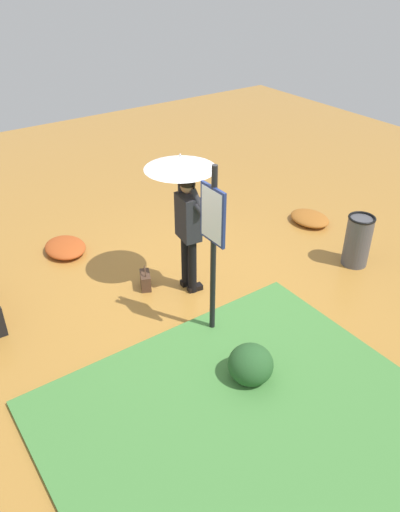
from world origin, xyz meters
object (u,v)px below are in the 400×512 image
person_with_umbrella (184,190)px  trash_bin (358,241)px  handbag (145,280)px  info_sign_post (213,234)px

person_with_umbrella → trash_bin: size_ratio=2.45×
handbag → trash_bin: size_ratio=0.44×
handbag → person_with_umbrella: bearing=-121.3°
trash_bin → info_sign_post: bearing=90.0°
person_with_umbrella → handbag: (0.31, 0.51, -1.42)m
person_with_umbrella → handbag: size_ratio=5.53×
person_with_umbrella → trash_bin: person_with_umbrella is taller
info_sign_post → person_with_umbrella: bearing=-14.8°
person_with_umbrella → info_sign_post: size_ratio=0.89×
person_with_umbrella → trash_bin: (-1.03, -2.53, -1.13)m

